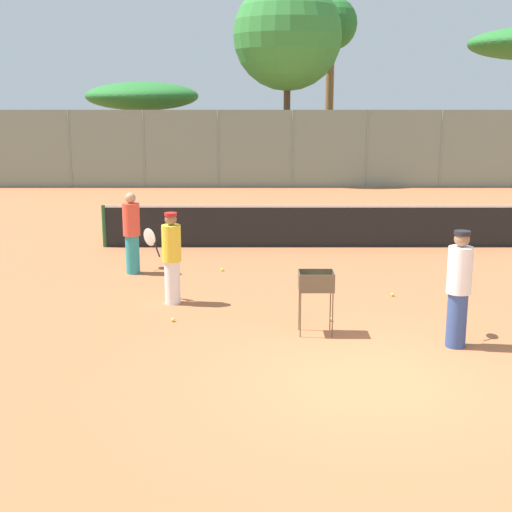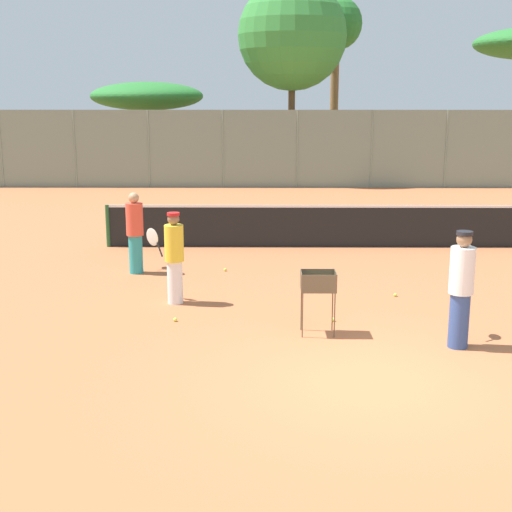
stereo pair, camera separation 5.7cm
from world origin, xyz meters
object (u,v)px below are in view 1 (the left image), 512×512
(player_white_outfit, at_px, (461,288))
(tennis_net, at_px, (318,225))
(ball_cart, at_px, (318,287))
(player_red_cap, at_px, (174,257))
(parked_car, at_px, (212,161))
(player_yellow_shirt, at_px, (134,232))

(player_white_outfit, bearing_deg, tennis_net, 13.44)
(player_white_outfit, xyz_separation_m, ball_cart, (-2.11, 0.60, -0.15))
(player_white_outfit, height_order, ball_cart, player_white_outfit)
(tennis_net, xyz_separation_m, ball_cart, (-0.54, -6.66, 0.23))
(player_white_outfit, relative_size, player_red_cap, 1.07)
(player_white_outfit, height_order, player_red_cap, player_white_outfit)
(player_white_outfit, distance_m, ball_cart, 2.20)
(tennis_net, height_order, parked_car, parked_car)
(parked_car, bearing_deg, player_yellow_shirt, -91.48)
(tennis_net, bearing_deg, ball_cart, -94.65)
(tennis_net, distance_m, player_yellow_shirt, 4.97)
(parked_car, bearing_deg, player_red_cap, -88.28)
(ball_cart, distance_m, parked_car, 22.89)
(player_white_outfit, height_order, player_yellow_shirt, player_white_outfit)
(tennis_net, distance_m, parked_car, 16.43)
(ball_cart, bearing_deg, tennis_net, 85.35)
(player_white_outfit, bearing_deg, ball_cart, 75.43)
(player_red_cap, relative_size, parked_car, 0.41)
(player_yellow_shirt, distance_m, parked_car, 18.71)
(player_red_cap, distance_m, ball_cart, 3.04)
(player_white_outfit, xyz_separation_m, player_yellow_shirt, (-5.73, 4.57, -0.04))
(player_yellow_shirt, relative_size, parked_car, 0.42)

